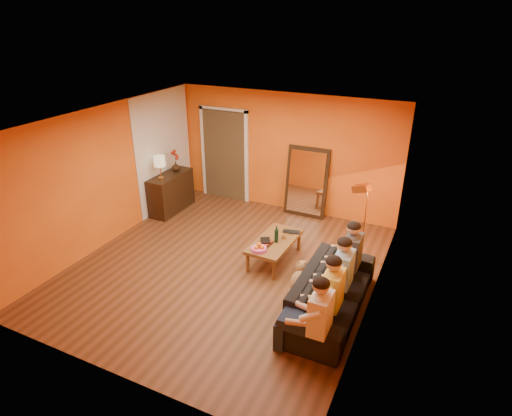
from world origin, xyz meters
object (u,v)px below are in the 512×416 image
at_px(tumbler, 284,236).
at_px(vase, 176,167).
at_px(table_lamp, 160,168).
at_px(coffee_table, 275,250).
at_px(sofa, 331,292).
at_px(floor_lamp, 365,224).
at_px(dog, 301,281).
at_px(person_mid_right, 343,275).
at_px(person_far_left, 320,320).
at_px(person_far_right, 352,257).
at_px(person_mid_left, 332,295).
at_px(sideboard, 171,192).
at_px(laptop, 291,233).
at_px(mirror_frame, 307,182).
at_px(wine_bottle, 276,234).

distance_m(tumbler, vase, 3.29).
xyz_separation_m(table_lamp, coffee_table, (2.93, -0.70, -0.90)).
height_order(sofa, vase, vase).
xyz_separation_m(floor_lamp, dog, (-0.61, -1.54, -0.41)).
bearing_deg(floor_lamp, person_mid_right, -72.27).
xyz_separation_m(table_lamp, person_far_left, (4.37, -2.64, -0.49)).
bearing_deg(person_far_right, coffee_table, 168.46).
relative_size(table_lamp, person_far_left, 0.42).
relative_size(person_mid_left, tumbler, 13.48).
xyz_separation_m(person_mid_left, tumbler, (-1.32, 1.51, -0.15)).
relative_size(sofa, dog, 3.61).
height_order(table_lamp, vase, table_lamp).
relative_size(sideboard, person_far_right, 0.97).
xyz_separation_m(person_mid_left, laptop, (-1.26, 1.74, -0.18)).
height_order(dog, laptop, dog).
relative_size(table_lamp, sofa, 0.23).
bearing_deg(table_lamp, sideboard, 90.00).
bearing_deg(person_mid_left, mirror_frame, 114.47).
distance_m(person_far_left, person_far_right, 1.65).
relative_size(sideboard, tumbler, 13.04).
height_order(sofa, person_far_right, person_far_right).
relative_size(person_far_right, vase, 5.94).
relative_size(sideboard, person_far_left, 0.97).
relative_size(floor_lamp, laptop, 4.46).
bearing_deg(laptop, wine_bottle, -121.63).
height_order(person_mid_right, wine_bottle, person_mid_right).
height_order(sideboard, person_mid_right, person_mid_right).
relative_size(floor_lamp, person_far_left, 1.18).
xyz_separation_m(sideboard, table_lamp, (0.00, -0.30, 0.68)).
height_order(table_lamp, person_mid_right, table_lamp).
distance_m(person_far_left, vase, 5.42).
bearing_deg(mirror_frame, person_mid_right, -61.60).
distance_m(wine_bottle, vase, 3.28).
xyz_separation_m(floor_lamp, vase, (-4.34, 0.55, 0.23)).
height_order(person_mid_left, vase, person_mid_left).
xyz_separation_m(table_lamp, wine_bottle, (2.98, -0.75, -0.53)).
distance_m(mirror_frame, person_mid_right, 3.33).
distance_m(mirror_frame, dog, 3.10).
relative_size(sideboard, vase, 5.74).
xyz_separation_m(mirror_frame, person_mid_right, (1.58, -2.92, -0.15)).
xyz_separation_m(sofa, wine_bottle, (-1.26, 0.89, 0.25)).
xyz_separation_m(mirror_frame, coffee_table, (0.14, -2.08, -0.55)).
distance_m(table_lamp, person_far_left, 5.13).
height_order(person_far_left, person_far_right, same).
height_order(mirror_frame, laptop, mirror_frame).
bearing_deg(coffee_table, tumbler, 47.17).
distance_m(table_lamp, laptop, 3.20).
relative_size(table_lamp, person_mid_left, 0.42).
bearing_deg(coffee_table, laptop, 64.95).
bearing_deg(person_far_left, table_lamp, 148.84).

